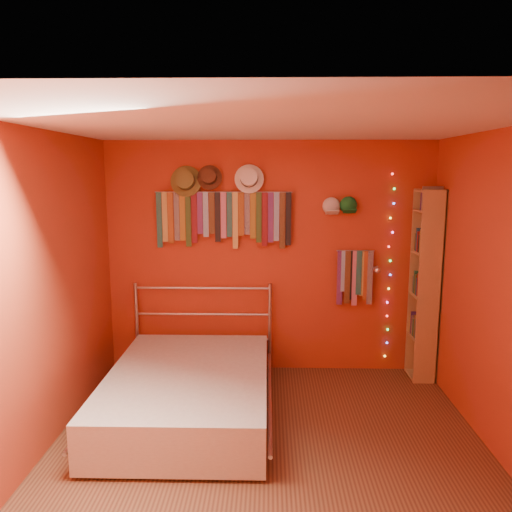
# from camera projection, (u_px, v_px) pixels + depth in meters

# --- Properties ---
(ground) EXTENTS (3.50, 3.50, 0.00)m
(ground) POSITION_uv_depth(u_px,v_px,m) (269.00, 455.00, 3.88)
(ground) COLOR #4F2A1B
(ground) RESTS_ON ground
(back_wall) EXTENTS (3.50, 0.02, 2.50)m
(back_wall) POSITION_uv_depth(u_px,v_px,m) (269.00, 258.00, 5.39)
(back_wall) COLOR #AA3C1B
(back_wall) RESTS_ON ground
(right_wall) EXTENTS (0.02, 3.50, 2.50)m
(right_wall) POSITION_uv_depth(u_px,v_px,m) (510.00, 301.00, 3.62)
(right_wall) COLOR #AA3C1B
(right_wall) RESTS_ON ground
(left_wall) EXTENTS (0.02, 3.50, 2.50)m
(left_wall) POSITION_uv_depth(u_px,v_px,m) (35.00, 297.00, 3.71)
(left_wall) COLOR #AA3C1B
(left_wall) RESTS_ON ground
(ceiling) EXTENTS (3.50, 3.50, 0.02)m
(ceiling) POSITION_uv_depth(u_px,v_px,m) (270.00, 124.00, 3.46)
(ceiling) COLOR white
(ceiling) RESTS_ON back_wall
(tie_rack) EXTENTS (1.45, 0.03, 0.60)m
(tie_rack) POSITION_uv_depth(u_px,v_px,m) (224.00, 216.00, 5.26)
(tie_rack) COLOR #AFAFB4
(tie_rack) RESTS_ON back_wall
(small_tie_rack) EXTENTS (0.40, 0.03, 0.60)m
(small_tie_rack) POSITION_uv_depth(u_px,v_px,m) (355.00, 275.00, 5.33)
(small_tie_rack) COLOR #AFAFB4
(small_tie_rack) RESTS_ON back_wall
(fedora_olive) EXTENTS (0.33, 0.18, 0.32)m
(fedora_olive) POSITION_uv_depth(u_px,v_px,m) (185.00, 180.00, 5.18)
(fedora_olive) COLOR olive
(fedora_olive) RESTS_ON back_wall
(fedora_brown) EXTENTS (0.26, 0.14, 0.26)m
(fedora_brown) POSITION_uv_depth(u_px,v_px,m) (209.00, 177.00, 5.17)
(fedora_brown) COLOR #4E2C1B
(fedora_brown) RESTS_ON back_wall
(fedora_white) EXTENTS (0.31, 0.17, 0.30)m
(fedora_white) POSITION_uv_depth(u_px,v_px,m) (249.00, 178.00, 5.16)
(fedora_white) COLOR white
(fedora_white) RESTS_ON back_wall
(cap_white) EXTENTS (0.18, 0.23, 0.18)m
(cap_white) POSITION_uv_depth(u_px,v_px,m) (331.00, 206.00, 5.23)
(cap_white) COLOR silver
(cap_white) RESTS_ON back_wall
(cap_green) EXTENTS (0.18, 0.23, 0.18)m
(cap_green) POSITION_uv_depth(u_px,v_px,m) (348.00, 205.00, 5.22)
(cap_green) COLOR #1A782D
(cap_green) RESTS_ON back_wall
(fairy_lights) EXTENTS (0.06, 0.02, 2.01)m
(fairy_lights) POSITION_uv_depth(u_px,v_px,m) (390.00, 268.00, 5.34)
(fairy_lights) COLOR #FF3333
(fairy_lights) RESTS_ON back_wall
(reading_lamp) EXTENTS (0.07, 0.28, 0.08)m
(reading_lamp) POSITION_uv_depth(u_px,v_px,m) (377.00, 270.00, 5.16)
(reading_lamp) COLOR #AFAFB4
(reading_lamp) RESTS_ON back_wall
(bookshelf) EXTENTS (0.25, 0.34, 2.00)m
(bookshelf) POSITION_uv_depth(u_px,v_px,m) (429.00, 284.00, 5.17)
(bookshelf) COLOR #A9824C
(bookshelf) RESTS_ON ground
(bed) EXTENTS (1.49, 2.05, 0.99)m
(bed) POSITION_uv_depth(u_px,v_px,m) (189.00, 391.00, 4.47)
(bed) COLOR #AFAFB4
(bed) RESTS_ON ground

